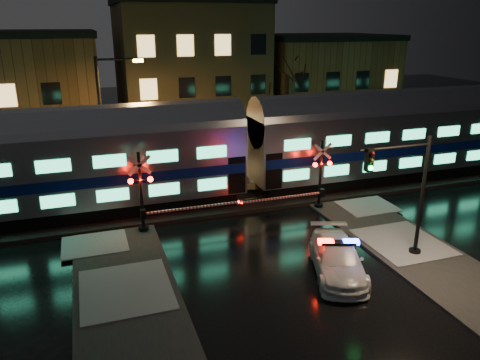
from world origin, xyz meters
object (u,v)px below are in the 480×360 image
(police_car, at_px, (337,258))
(traffic_light, at_px, (406,197))
(crossing_signal_left, at_px, (149,200))
(crossing_signal_right, at_px, (315,182))
(streetlight, at_px, (106,117))

(police_car, bearing_deg, traffic_light, 23.70)
(crossing_signal_left, relative_size, traffic_light, 1.06)
(police_car, relative_size, crossing_signal_left, 0.87)
(crossing_signal_right, bearing_deg, crossing_signal_left, 179.97)
(traffic_light, xyz_separation_m, streetlight, (-11.57, 13.10, 1.79))
(streetlight, bearing_deg, crossing_signal_right, -32.33)
(crossing_signal_right, bearing_deg, streetlight, 147.67)
(police_car, distance_m, traffic_light, 4.06)
(crossing_signal_left, bearing_deg, crossing_signal_right, -0.03)
(crossing_signal_left, distance_m, streetlight, 7.48)
(police_car, relative_size, streetlight, 0.63)
(traffic_light, bearing_deg, police_car, -168.22)
(crossing_signal_right, distance_m, crossing_signal_left, 9.19)
(crossing_signal_left, xyz_separation_m, streetlight, (-1.39, 6.69, 3.04))
(crossing_signal_right, relative_size, crossing_signal_left, 0.95)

